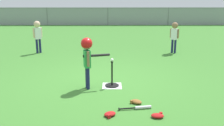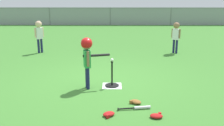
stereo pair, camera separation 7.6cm
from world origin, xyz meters
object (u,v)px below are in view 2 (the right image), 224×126
at_px(fielder_near_left, 39,32).
at_px(spare_bat_silver, 139,108).
at_px(glove_tossed_aside, 157,116).
at_px(batter_child, 87,53).
at_px(glove_by_plate, 136,102).
at_px(fielder_deep_left, 176,33).
at_px(glove_near_bats, 109,114).
at_px(baseball_on_tee, 112,60).
at_px(batting_tee, 112,82).

relative_size(fielder_near_left, spare_bat_silver, 1.84).
distance_m(fielder_near_left, glove_tossed_aside, 6.10).
xyz_separation_m(batter_child, glove_by_plate, (1.01, -0.85, -0.79)).
height_order(glove_by_plate, glove_tossed_aside, same).
xyz_separation_m(fielder_deep_left, glove_tossed_aside, (-1.44, -5.00, -0.67)).
distance_m(spare_bat_silver, glove_near_bats, 0.62).
xyz_separation_m(baseball_on_tee, batter_child, (-0.54, -0.15, 0.20)).
bearing_deg(glove_by_plate, baseball_on_tee, 115.32).
bearing_deg(spare_bat_silver, fielder_near_left, 123.40).
bearing_deg(glove_by_plate, glove_tossed_aside, -62.69).
relative_size(batter_child, fielder_deep_left, 1.05).
xyz_separation_m(baseball_on_tee, fielder_near_left, (-2.59, 3.45, 0.11)).
height_order(batter_child, glove_tossed_aside, batter_child).
relative_size(glove_near_bats, glove_tossed_aside, 1.18).
bearing_deg(glove_tossed_aside, spare_bat_silver, 128.81).
relative_size(fielder_deep_left, fielder_near_left, 0.96).
xyz_separation_m(baseball_on_tee, glove_by_plate, (0.47, -0.99, -0.59)).
distance_m(fielder_near_left, spare_bat_silver, 5.67).
height_order(fielder_deep_left, glove_tossed_aside, fielder_deep_left).
xyz_separation_m(batting_tee, glove_near_bats, (-0.05, -1.53, -0.05)).
height_order(fielder_deep_left, glove_by_plate, fielder_deep_left).
bearing_deg(fielder_deep_left, glove_tossed_aside, -106.04).
bearing_deg(glove_near_bats, spare_bat_silver, 26.70).
distance_m(fielder_deep_left, glove_by_plate, 4.79).
distance_m(fielder_deep_left, spare_bat_silver, 5.01).
relative_size(fielder_deep_left, spare_bat_silver, 1.77).
relative_size(batting_tee, baseball_on_tee, 7.89).
relative_size(batting_tee, batter_child, 0.51).
distance_m(batter_child, spare_bat_silver, 1.72).
bearing_deg(batter_child, glove_tossed_aside, -47.61).
height_order(fielder_near_left, spare_bat_silver, fielder_near_left).
height_order(batting_tee, baseball_on_tee, baseball_on_tee).
bearing_deg(fielder_near_left, batting_tee, -53.06).
bearing_deg(glove_tossed_aside, fielder_near_left, 123.79).
height_order(baseball_on_tee, batter_child, batter_child).
bearing_deg(fielder_near_left, glove_tossed_aside, -56.21).
xyz_separation_m(baseball_on_tee, spare_bat_silver, (0.50, -1.25, -0.59)).
relative_size(batting_tee, spare_bat_silver, 0.95).
bearing_deg(fielder_near_left, baseball_on_tee, -53.06).
distance_m(glove_near_bats, glove_tossed_aside, 0.83).
xyz_separation_m(fielder_near_left, glove_near_bats, (2.55, -4.98, -0.70)).
height_order(fielder_near_left, glove_tossed_aside, fielder_near_left).
xyz_separation_m(spare_bat_silver, glove_near_bats, (-0.55, -0.28, 0.01)).
bearing_deg(glove_by_plate, spare_bat_silver, -82.09).
height_order(baseball_on_tee, spare_bat_silver, baseball_on_tee).
bearing_deg(batter_child, batting_tee, 15.04).
bearing_deg(batting_tee, fielder_near_left, 126.94).
relative_size(glove_by_plate, glove_tossed_aside, 1.17).
bearing_deg(fielder_deep_left, batting_tee, -123.02).
bearing_deg(spare_bat_silver, fielder_deep_left, 69.83).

